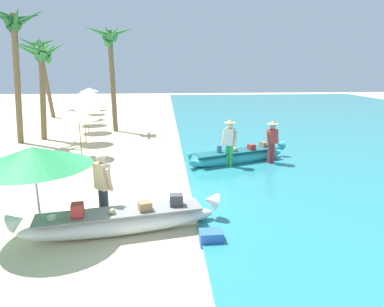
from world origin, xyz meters
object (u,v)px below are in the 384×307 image
palm_tree_leaning_seaward (41,54)px  person_vendor_assistant (272,140)px  boat_cyan_midground (238,157)px  person_vendor_hatted (229,140)px  palm_tree_mid_cluster (110,45)px  person_tourist_customer (103,185)px  palm_tree_far_behind (16,36)px  palm_tree_tall_inland (41,60)px  cooler_box (211,238)px  boat_white_foreground (121,221)px  patio_umbrella_large (33,157)px

palm_tree_leaning_seaward → person_vendor_assistant: bearing=-47.1°
boat_cyan_midground → palm_tree_leaning_seaward: (-11.52, 13.51, 4.24)m
person_vendor_hatted → person_vendor_assistant: size_ratio=1.07×
palm_tree_mid_cluster → person_tourist_customer: bearing=-83.3°
person_tourist_customer → palm_tree_far_behind: bearing=119.4°
person_vendor_hatted → palm_tree_mid_cluster: bearing=123.3°
boat_cyan_midground → palm_tree_leaning_seaward: bearing=130.4°
palm_tree_tall_inland → person_tourist_customer: bearing=-65.8°
person_vendor_assistant → cooler_box: 6.54m
person_tourist_customer → palm_tree_tall_inland: bearing=114.2°
palm_tree_tall_inland → palm_tree_mid_cluster: bearing=33.8°
boat_white_foreground → person_vendor_assistant: (5.02, 5.07, 0.69)m
palm_tree_tall_inland → palm_tree_leaning_seaward: bearing=108.6°
person_tourist_customer → person_vendor_assistant: person_tourist_customer is taller
boat_cyan_midground → palm_tree_leaning_seaward: size_ratio=0.74×
boat_cyan_midground → patio_umbrella_large: patio_umbrella_large is taller
boat_cyan_midground → person_vendor_hatted: 1.02m
boat_cyan_midground → palm_tree_mid_cluster: palm_tree_mid_cluster is taller
palm_tree_far_behind → person_tourist_customer: bearing=-60.6°
palm_tree_far_behind → person_vendor_hatted: bearing=-29.7°
person_tourist_customer → palm_tree_far_behind: size_ratio=0.28×
cooler_box → palm_tree_leaning_seaward: bearing=115.3°
person_vendor_hatted → person_vendor_assistant: (1.68, 0.32, -0.07)m
palm_tree_tall_inland → person_vendor_hatted: bearing=-35.3°
palm_tree_mid_cluster → cooler_box: size_ratio=12.04×
cooler_box → palm_tree_tall_inland: bearing=120.4°
person_vendor_hatted → person_tourist_customer: 5.68m
palm_tree_leaning_seaward → cooler_box: 22.15m
palm_tree_tall_inland → cooler_box: size_ratio=10.14×
boat_cyan_midground → palm_tree_far_behind: palm_tree_far_behind is taller
palm_tree_tall_inland → cooler_box: palm_tree_tall_inland is taller
palm_tree_far_behind → palm_tree_mid_cluster: bearing=36.1°
palm_tree_leaning_seaward → palm_tree_far_behind: palm_tree_far_behind is taller
person_vendor_hatted → person_tourist_customer: person_vendor_hatted is taller
person_vendor_hatted → cooler_box: size_ratio=3.76×
boat_cyan_midground → palm_tree_mid_cluster: bearing=127.3°
patio_umbrella_large → palm_tree_far_behind: 11.06m
patio_umbrella_large → cooler_box: (3.75, -0.78, -1.65)m
cooler_box → palm_tree_far_behind: bearing=124.8°
person_tourist_customer → palm_tree_tall_inland: 11.50m
boat_white_foreground → person_tourist_customer: person_tourist_customer is taller
palm_tree_leaning_seaward → cooler_box: palm_tree_leaning_seaward is taller
person_vendor_hatted → palm_tree_leaning_seaward: 18.21m
boat_cyan_midground → person_vendor_assistant: 1.43m
person_vendor_assistant → palm_tree_far_behind: 12.50m
cooler_box → person_vendor_assistant: bearing=60.5°
person_tourist_customer → palm_tree_far_behind: (-5.29, 9.40, 4.04)m
person_vendor_hatted → person_vendor_assistant: bearing=10.6°
patio_umbrella_large → palm_tree_tall_inland: 11.23m
palm_tree_leaning_seaward → cooler_box: size_ratio=11.83×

